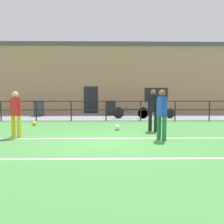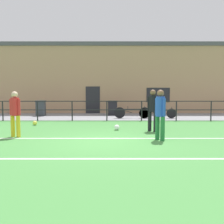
{
  "view_description": "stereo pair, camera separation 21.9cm",
  "coord_description": "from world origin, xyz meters",
  "px_view_note": "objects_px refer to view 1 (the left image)",
  "views": [
    {
      "loc": [
        0.08,
        -8.08,
        1.62
      ],
      "look_at": [
        0.28,
        2.63,
        0.78
      ],
      "focal_mm": 39.4,
      "sensor_mm": 36.0,
      "label": 1
    },
    {
      "loc": [
        0.29,
        -8.08,
        1.62
      ],
      "look_at": [
        0.28,
        2.63,
        0.78
      ],
      "focal_mm": 39.4,
      "sensor_mm": 36.0,
      "label": 2
    }
  ],
  "objects_px": {
    "player_winger": "(16,111)",
    "bicycle_parked_1": "(156,113)",
    "trash_bin_0": "(39,108)",
    "trash_bin_1": "(111,108)",
    "soccer_ball_spare": "(34,123)",
    "player_goalkeeper": "(153,108)",
    "player_striker": "(162,112)",
    "soccer_ball_match": "(117,127)",
    "bicycle_parked_0": "(131,113)"
  },
  "relations": [
    {
      "from": "bicycle_parked_0",
      "to": "bicycle_parked_1",
      "type": "bearing_deg",
      "value": -0.0
    },
    {
      "from": "player_goalkeeper",
      "to": "player_striker",
      "type": "height_order",
      "value": "player_goalkeeper"
    },
    {
      "from": "player_winger",
      "to": "bicycle_parked_1",
      "type": "relative_size",
      "value": 0.71
    },
    {
      "from": "bicycle_parked_1",
      "to": "trash_bin_0",
      "type": "xyz_separation_m",
      "value": [
        -7.76,
        1.58,
        0.22
      ]
    },
    {
      "from": "player_striker",
      "to": "trash_bin_1",
      "type": "height_order",
      "value": "player_striker"
    },
    {
      "from": "player_winger",
      "to": "bicycle_parked_1",
      "type": "distance_m",
      "value": 9.04
    },
    {
      "from": "player_winger",
      "to": "trash_bin_0",
      "type": "xyz_separation_m",
      "value": [
        -1.38,
        7.97,
        -0.39
      ]
    },
    {
      "from": "player_goalkeeper",
      "to": "player_winger",
      "type": "height_order",
      "value": "player_goalkeeper"
    },
    {
      "from": "bicycle_parked_1",
      "to": "trash_bin_0",
      "type": "height_order",
      "value": "trash_bin_0"
    },
    {
      "from": "player_winger",
      "to": "soccer_ball_match",
      "type": "relative_size",
      "value": 7.06
    },
    {
      "from": "trash_bin_0",
      "to": "trash_bin_1",
      "type": "bearing_deg",
      "value": 6.6
    },
    {
      "from": "soccer_ball_match",
      "to": "bicycle_parked_0",
      "type": "relative_size",
      "value": 0.1
    },
    {
      "from": "soccer_ball_match",
      "to": "trash_bin_1",
      "type": "height_order",
      "value": "trash_bin_1"
    },
    {
      "from": "player_goalkeeper",
      "to": "soccer_ball_spare",
      "type": "bearing_deg",
      "value": 15.74
    },
    {
      "from": "player_striker",
      "to": "trash_bin_0",
      "type": "distance_m",
      "value": 10.8
    },
    {
      "from": "bicycle_parked_0",
      "to": "trash_bin_0",
      "type": "relative_size",
      "value": 2.13
    },
    {
      "from": "soccer_ball_spare",
      "to": "trash_bin_0",
      "type": "bearing_deg",
      "value": 102.69
    },
    {
      "from": "player_striker",
      "to": "trash_bin_1",
      "type": "bearing_deg",
      "value": -21.53
    },
    {
      "from": "player_goalkeeper",
      "to": "soccer_ball_match",
      "type": "height_order",
      "value": "player_goalkeeper"
    },
    {
      "from": "soccer_ball_match",
      "to": "bicycle_parked_0",
      "type": "distance_m",
      "value": 4.86
    },
    {
      "from": "player_striker",
      "to": "player_goalkeeper",
      "type": "bearing_deg",
      "value": -33.28
    },
    {
      "from": "player_goalkeeper",
      "to": "player_winger",
      "type": "relative_size",
      "value": 1.05
    },
    {
      "from": "player_winger",
      "to": "bicycle_parked_0",
      "type": "relative_size",
      "value": 0.74
    },
    {
      "from": "player_goalkeeper",
      "to": "trash_bin_1",
      "type": "distance_m",
      "value": 7.43
    },
    {
      "from": "player_striker",
      "to": "bicycle_parked_1",
      "type": "xyz_separation_m",
      "value": [
        1.22,
        7.0,
        -0.64
      ]
    },
    {
      "from": "soccer_ball_spare",
      "to": "trash_bin_0",
      "type": "height_order",
      "value": "trash_bin_0"
    },
    {
      "from": "player_goalkeeper",
      "to": "soccer_ball_spare",
      "type": "relative_size",
      "value": 7.83
    },
    {
      "from": "player_goalkeeper",
      "to": "trash_bin_0",
      "type": "xyz_separation_m",
      "value": [
        -6.6,
        6.66,
        -0.43
      ]
    },
    {
      "from": "soccer_ball_spare",
      "to": "bicycle_parked_0",
      "type": "distance_m",
      "value": 6.0
    },
    {
      "from": "bicycle_parked_0",
      "to": "trash_bin_1",
      "type": "bearing_deg",
      "value": 119.48
    },
    {
      "from": "soccer_ball_spare",
      "to": "trash_bin_1",
      "type": "bearing_deg",
      "value": 53.7
    },
    {
      "from": "player_striker",
      "to": "bicycle_parked_0",
      "type": "bearing_deg",
      "value": -28.33
    },
    {
      "from": "player_goalkeeper",
      "to": "trash_bin_0",
      "type": "height_order",
      "value": "player_goalkeeper"
    },
    {
      "from": "soccer_ball_match",
      "to": "trash_bin_0",
      "type": "distance_m",
      "value": 8.14
    },
    {
      "from": "trash_bin_0",
      "to": "trash_bin_1",
      "type": "height_order",
      "value": "trash_bin_0"
    },
    {
      "from": "soccer_ball_spare",
      "to": "trash_bin_0",
      "type": "distance_m",
      "value": 4.86
    },
    {
      "from": "player_winger",
      "to": "trash_bin_0",
      "type": "distance_m",
      "value": 8.1
    },
    {
      "from": "soccer_ball_match",
      "to": "player_winger",
      "type": "bearing_deg",
      "value": -156.19
    },
    {
      "from": "bicycle_parked_0",
      "to": "trash_bin_1",
      "type": "height_order",
      "value": "trash_bin_1"
    },
    {
      "from": "bicycle_parked_1",
      "to": "trash_bin_1",
      "type": "distance_m",
      "value": 3.55
    },
    {
      "from": "trash_bin_1",
      "to": "bicycle_parked_1",
      "type": "bearing_deg",
      "value": -37.47
    },
    {
      "from": "soccer_ball_match",
      "to": "soccer_ball_spare",
      "type": "height_order",
      "value": "soccer_ball_match"
    },
    {
      "from": "player_goalkeeper",
      "to": "player_striker",
      "type": "xyz_separation_m",
      "value": [
        -0.06,
        -1.92,
        -0.01
      ]
    },
    {
      "from": "player_winger",
      "to": "trash_bin_1",
      "type": "distance_m",
      "value": 9.26
    },
    {
      "from": "player_goalkeeper",
      "to": "bicycle_parked_1",
      "type": "xyz_separation_m",
      "value": [
        1.15,
        5.08,
        -0.65
      ]
    },
    {
      "from": "soccer_ball_spare",
      "to": "trash_bin_1",
      "type": "xyz_separation_m",
      "value": [
        3.89,
        5.29,
        0.43
      ]
    },
    {
      "from": "bicycle_parked_1",
      "to": "trash_bin_0",
      "type": "relative_size",
      "value": 2.19
    },
    {
      "from": "player_striker",
      "to": "bicycle_parked_1",
      "type": "relative_size",
      "value": 0.74
    },
    {
      "from": "player_striker",
      "to": "bicycle_parked_1",
      "type": "bearing_deg",
      "value": -41.27
    },
    {
      "from": "player_winger",
      "to": "soccer_ball_spare",
      "type": "relative_size",
      "value": 7.49
    }
  ]
}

